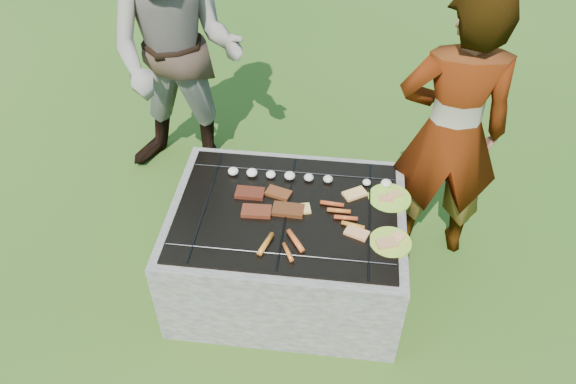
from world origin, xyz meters
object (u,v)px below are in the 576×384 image
plate_far (390,198)px  cook (451,133)px  fire_pit (287,250)px  bystander (177,55)px  plate_near (390,242)px

plate_far → cook: bearing=42.5°
fire_pit → cook: 1.15m
fire_pit → plate_far: (0.56, 0.17, 0.33)m
cook → bystander: 1.80m
bystander → cook: bearing=-15.3°
plate_far → bystander: (-1.40, 0.84, 0.34)m
plate_near → bystander: size_ratio=0.14×
plate_near → cook: (0.31, 0.62, 0.27)m
plate_near → bystander: bearing=140.0°
plate_near → cook: 0.74m
plate_near → bystander: bystander is taller
cook → bystander: (-1.71, 0.55, 0.07)m
fire_pit → plate_far: plate_far is taller
bystander → plate_far: bearing=-28.2°
fire_pit → plate_far: bearing=16.4°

